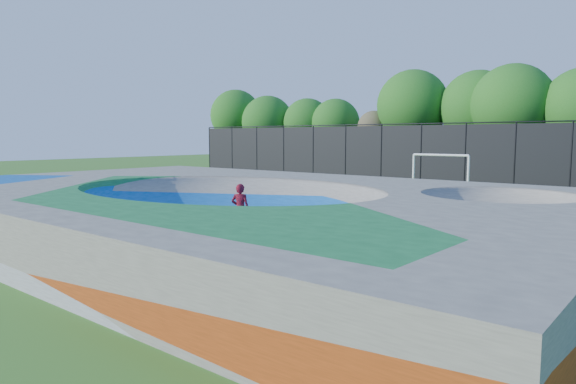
% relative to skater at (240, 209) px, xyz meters
% --- Properties ---
extents(ground, '(120.00, 120.00, 0.00)m').
position_rel_skater_xyz_m(ground, '(-0.59, -0.11, -0.82)').
color(ground, '#30651C').
rests_on(ground, ground).
extents(skate_deck, '(22.00, 14.00, 1.50)m').
position_rel_skater_xyz_m(skate_deck, '(-0.59, -0.11, -0.07)').
color(skate_deck, gray).
rests_on(skate_deck, ground).
extents(skater, '(0.71, 0.61, 1.63)m').
position_rel_skater_xyz_m(skater, '(0.00, 0.00, 0.00)').
color(skater, red).
rests_on(skater, ground).
extents(skateboard, '(0.81, 0.46, 0.05)m').
position_rel_skater_xyz_m(skateboard, '(0.00, 0.00, -0.79)').
color(skateboard, black).
rests_on(skateboard, ground).
extents(soccer_goal, '(3.29, 0.12, 2.17)m').
position_rel_skater_xyz_m(soccer_goal, '(-0.14, 15.93, 0.69)').
color(soccer_goal, white).
rests_on(soccer_goal, ground).
extents(fence, '(48.09, 0.09, 4.04)m').
position_rel_skater_xyz_m(fence, '(-0.59, 20.89, 1.28)').
color(fence, black).
rests_on(fence, ground).
extents(treeline, '(53.17, 7.26, 8.25)m').
position_rel_skater_xyz_m(treeline, '(1.53, 25.63, 4.14)').
color(treeline, '#442A22').
rests_on(treeline, ground).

